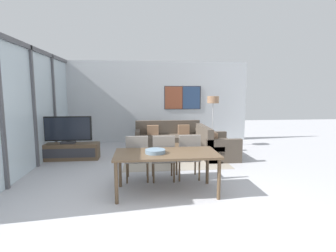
{
  "coord_description": "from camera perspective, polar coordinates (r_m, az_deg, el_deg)",
  "views": [
    {
      "loc": [
        -0.4,
        -3.45,
        1.78
      ],
      "look_at": [
        0.24,
        2.73,
        0.95
      ],
      "focal_mm": 28.0,
      "sensor_mm": 36.0,
      "label": 1
    }
  ],
  "objects": [
    {
      "name": "sofa_main",
      "position": [
        8.21,
        0.14,
        -2.94
      ],
      "size": [
        2.06,
        0.89,
        0.85
      ],
      "color": "#51473D",
      "rests_on": "ground_plane"
    },
    {
      "name": "ground_plane",
      "position": [
        3.9,
        0.62,
        -19.53
      ],
      "size": [
        24.0,
        24.0,
        0.0
      ],
      "primitive_type": "plane",
      "color": "#B2B2B7"
    },
    {
      "name": "floor_lamp",
      "position": [
        8.43,
        9.78,
        4.88
      ],
      "size": [
        0.37,
        0.37,
        1.62
      ],
      "color": "#2D2D33",
      "rests_on": "ground_plane"
    },
    {
      "name": "wall_back",
      "position": [
        9.22,
        -3.25,
        5.26
      ],
      "size": [
        6.77,
        0.09,
        2.8
      ],
      "color": "silver",
      "rests_on": "ground_plane"
    },
    {
      "name": "coffee_table",
      "position": [
        6.93,
        1.29,
        -5.05
      ],
      "size": [
        0.87,
        0.87,
        0.35
      ],
      "color": "brown",
      "rests_on": "ground_plane"
    },
    {
      "name": "tv_console",
      "position": [
        7.35,
        -20.82,
        -5.2
      ],
      "size": [
        1.56,
        0.44,
        0.43
      ],
      "color": "brown",
      "rests_on": "ground_plane"
    },
    {
      "name": "dining_chair_right",
      "position": [
        5.31,
        4.49,
        -6.16
      ],
      "size": [
        0.46,
        0.46,
        0.93
      ],
      "color": "gray",
      "rests_on": "ground_plane"
    },
    {
      "name": "dining_chair_left",
      "position": [
        5.22,
        -6.72,
        -6.45
      ],
      "size": [
        0.46,
        0.46,
        0.93
      ],
      "color": "gray",
      "rests_on": "ground_plane"
    },
    {
      "name": "dining_chair_centre",
      "position": [
        5.2,
        -1.03,
        -6.44
      ],
      "size": [
        0.46,
        0.46,
        0.93
      ],
      "color": "gray",
      "rests_on": "ground_plane"
    },
    {
      "name": "fruit_bowl",
      "position": [
        4.5,
        -2.79,
        -5.47
      ],
      "size": [
        0.35,
        0.35,
        0.07
      ],
      "color": "slate",
      "rests_on": "dining_table"
    },
    {
      "name": "area_rug",
      "position": [
        6.99,
        1.28,
        -7.11
      ],
      "size": [
        2.57,
        2.12,
        0.01
      ],
      "color": "gray",
      "rests_on": "ground_plane"
    },
    {
      "name": "television",
      "position": [
        7.25,
        -21.03,
        -0.81
      ],
      "size": [
        1.23,
        0.2,
        0.71
      ],
      "color": "#2D2D33",
      "rests_on": "tv_console"
    },
    {
      "name": "window_wall_left",
      "position": [
        6.8,
        -27.41,
        4.69
      ],
      "size": [
        0.07,
        5.76,
        2.8
      ],
      "color": "silver",
      "rests_on": "ground_plane"
    },
    {
      "name": "dining_table",
      "position": [
        4.57,
        -0.36,
        -6.65
      ],
      "size": [
        1.78,
        0.88,
        0.72
      ],
      "color": "brown",
      "rests_on": "ground_plane"
    },
    {
      "name": "sofa_side",
      "position": [
        7.23,
        10.01,
        -4.51
      ],
      "size": [
        0.89,
        1.37,
        0.85
      ],
      "rotation": [
        0.0,
        0.0,
        1.57
      ],
      "color": "#51473D",
      "rests_on": "ground_plane"
    }
  ]
}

